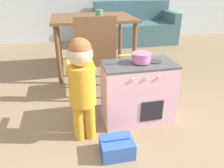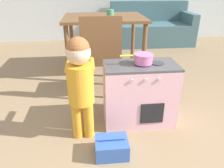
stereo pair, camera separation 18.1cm
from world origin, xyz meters
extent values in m
cube|color=#EAB2C6|center=(0.19, 0.97, 0.27)|extent=(0.63, 0.33, 0.54)
cube|color=#4C4C51|center=(0.19, 0.97, 0.55)|extent=(0.63, 0.33, 0.02)
cylinder|color=#38383D|center=(0.21, 0.97, 0.56)|extent=(0.11, 0.11, 0.01)
cylinder|color=#38383D|center=(0.33, 0.97, 0.56)|extent=(0.11, 0.11, 0.01)
cube|color=black|center=(0.27, 0.80, 0.18)|extent=(0.20, 0.01, 0.19)
cylinder|color=#B2B2B7|center=(0.08, 0.79, 0.49)|extent=(0.03, 0.01, 0.03)
cylinder|color=#B2B2B7|center=(0.19, 0.79, 0.49)|extent=(0.03, 0.01, 0.03)
cylinder|color=#B2B2B7|center=(0.30, 0.79, 0.49)|extent=(0.03, 0.01, 0.03)
cylinder|color=pink|center=(0.21, 0.97, 0.61)|extent=(0.15, 0.15, 0.08)
cylinder|color=pink|center=(0.21, 0.97, 0.64)|extent=(0.16, 0.16, 0.01)
cylinder|color=#B7DB33|center=(0.07, 0.97, 0.64)|extent=(0.12, 0.02, 0.02)
cylinder|color=gold|center=(-0.36, 0.79, 0.16)|extent=(0.09, 0.09, 0.33)
cylinder|color=gold|center=(-0.27, 0.79, 0.16)|extent=(0.09, 0.09, 0.33)
cylinder|color=gold|center=(-0.31, 0.79, 0.49)|extent=(0.20, 0.20, 0.31)
sphere|color=beige|center=(-0.31, 0.79, 0.73)|extent=(0.18, 0.18, 0.18)
sphere|color=#995B33|center=(-0.31, 0.79, 0.76)|extent=(0.17, 0.17, 0.17)
cylinder|color=gold|center=(-0.41, 0.91, 0.59)|extent=(0.04, 0.25, 0.04)
cylinder|color=gold|center=(-0.22, 0.91, 0.59)|extent=(0.04, 0.25, 0.04)
cube|color=#335BB2|center=(-0.10, 0.54, 0.06)|extent=(0.24, 0.20, 0.13)
cylinder|color=#335BB2|center=(-0.10, 0.54, 0.14)|extent=(0.20, 0.02, 0.02)
cube|color=brown|center=(-0.02, 2.30, 0.75)|extent=(1.08, 0.87, 0.03)
cylinder|color=brown|center=(-0.51, 1.93, 0.36)|extent=(0.06, 0.06, 0.73)
cylinder|color=brown|center=(0.46, 1.93, 0.36)|extent=(0.06, 0.06, 0.73)
cylinder|color=brown|center=(-0.51, 2.68, 0.36)|extent=(0.06, 0.06, 0.73)
cylinder|color=brown|center=(0.46, 2.68, 0.36)|extent=(0.06, 0.06, 0.73)
cube|color=brown|center=(-0.12, 1.58, 0.41)|extent=(0.41, 0.41, 0.03)
cube|color=brown|center=(-0.12, 1.38, 0.66)|extent=(0.41, 0.02, 0.47)
cylinder|color=brown|center=(-0.29, 1.40, 0.20)|extent=(0.04, 0.04, 0.40)
cylinder|color=brown|center=(0.06, 1.40, 0.20)|extent=(0.04, 0.04, 0.40)
cylinder|color=brown|center=(-0.29, 1.75, 0.20)|extent=(0.04, 0.04, 0.40)
cylinder|color=brown|center=(0.06, 1.75, 0.20)|extent=(0.04, 0.04, 0.40)
cube|color=#426670|center=(1.04, 3.70, 0.21)|extent=(1.62, 0.81, 0.42)
cube|color=#426670|center=(1.04, 4.00, 0.62)|extent=(1.62, 0.20, 0.40)
cube|color=#426670|center=(0.30, 3.70, 0.52)|extent=(0.14, 0.81, 0.20)
cube|color=#426670|center=(1.78, 3.70, 0.52)|extent=(0.14, 0.81, 0.20)
cylinder|color=#478E66|center=(0.05, 2.17, 0.82)|extent=(0.09, 0.09, 0.10)
camera|label=1|loc=(-0.41, -0.70, 1.19)|focal=35.00mm
camera|label=2|loc=(-0.23, -0.73, 1.19)|focal=35.00mm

